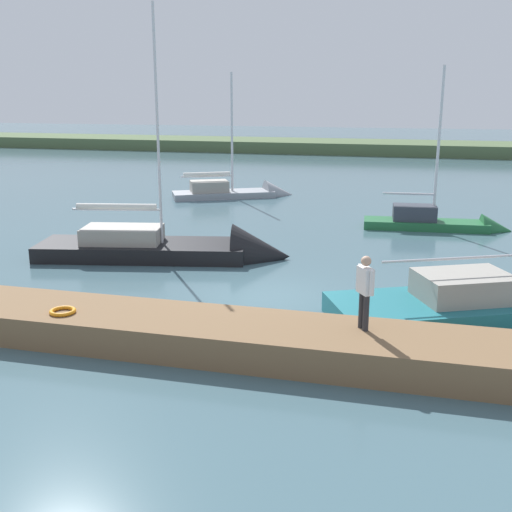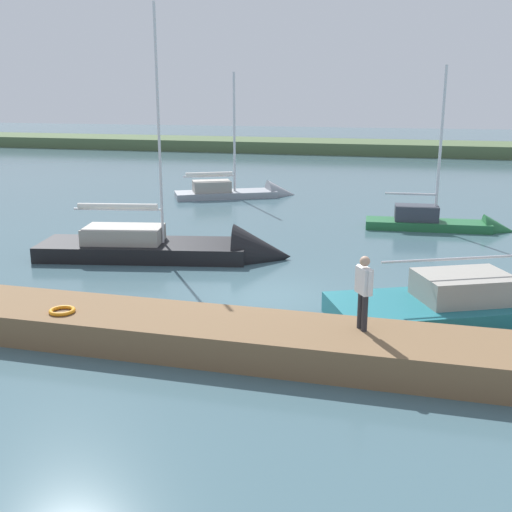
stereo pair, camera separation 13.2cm
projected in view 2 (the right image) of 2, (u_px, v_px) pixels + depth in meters
ground_plane at (265, 296)px, 19.34m from camera, size 200.00×200.00×0.00m
far_shoreline at (377, 153)px, 65.71m from camera, size 180.00×8.00×2.40m
dock_pier at (222, 336)px, 15.13m from camera, size 24.26×2.35×0.79m
life_ring_buoy at (62, 311)px, 15.58m from camera, size 0.66×0.66×0.10m
sailboat_inner_slip at (445, 226)px, 28.73m from camera, size 6.80×2.01×8.10m
sailboat_far_right at (187, 253)px, 23.79m from camera, size 9.96×4.28×10.38m
sailboat_far_left at (245, 195)px, 37.91m from camera, size 7.51×5.12×8.34m
person_on_dock at (364, 287)px, 14.23m from camera, size 0.44×0.58×1.78m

